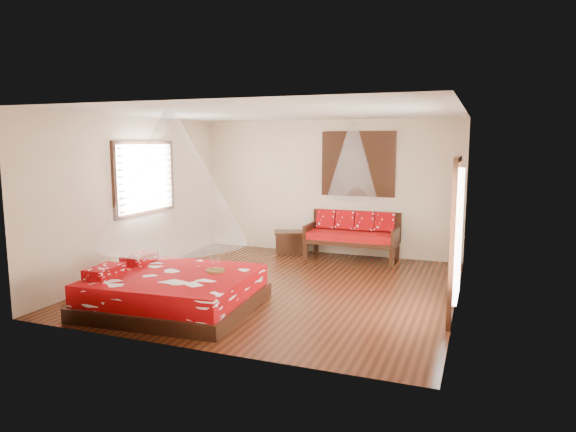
% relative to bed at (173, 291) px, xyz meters
% --- Properties ---
extents(room, '(5.54, 5.54, 2.84)m').
position_rel_bed_xyz_m(room, '(1.00, 1.57, 1.15)').
color(room, black).
rests_on(room, ground).
extents(bed, '(2.34, 2.14, 0.65)m').
position_rel_bed_xyz_m(bed, '(0.00, 0.00, 0.00)').
color(bed, black).
rests_on(bed, floor).
extents(daybed, '(1.83, 0.81, 0.95)m').
position_rel_bed_xyz_m(daybed, '(1.63, 3.96, 0.27)').
color(daybed, black).
rests_on(daybed, floor).
extents(storage_chest, '(0.81, 0.71, 0.47)m').
position_rel_bed_xyz_m(storage_chest, '(0.27, 4.02, -0.02)').
color(storage_chest, black).
rests_on(storage_chest, floor).
extents(shutter_panel, '(1.52, 0.06, 1.32)m').
position_rel_bed_xyz_m(shutter_panel, '(1.63, 4.29, 1.65)').
color(shutter_panel, black).
rests_on(shutter_panel, wall_back).
extents(window_left, '(0.10, 1.74, 1.34)m').
position_rel_bed_xyz_m(window_left, '(-1.71, 1.77, 1.45)').
color(window_left, black).
rests_on(window_left, wall_left).
extents(glazed_door, '(0.08, 1.02, 2.16)m').
position_rel_bed_xyz_m(glazed_door, '(3.72, 0.97, 0.82)').
color(glazed_door, black).
rests_on(glazed_door, floor).
extents(wine_tray, '(0.28, 0.28, 0.23)m').
position_rel_bed_xyz_m(wine_tray, '(0.49, 0.34, 0.31)').
color(wine_tray, brown).
rests_on(wine_tray, bed).
extents(mosquito_net_main, '(2.09, 2.09, 1.80)m').
position_rel_bed_xyz_m(mosquito_net_main, '(0.02, 0.00, 1.60)').
color(mosquito_net_main, white).
rests_on(mosquito_net_main, ceiling).
extents(mosquito_net_daybed, '(0.99, 0.99, 1.50)m').
position_rel_bed_xyz_m(mosquito_net_daybed, '(1.63, 3.82, 1.75)').
color(mosquito_net_daybed, white).
rests_on(mosquito_net_daybed, ceiling).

